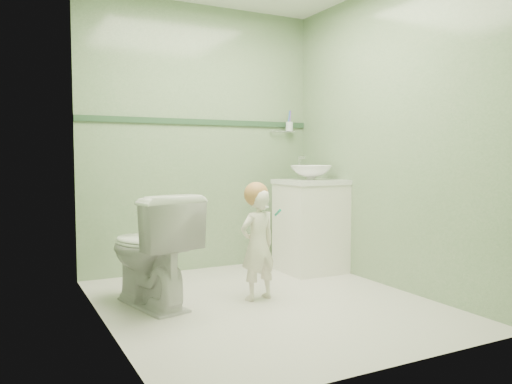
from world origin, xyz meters
TOP-DOWN VIEW (x-y plane):
  - ground at (0.00, 0.00)m, footprint 2.50×2.50m
  - room_shell at (0.00, 0.00)m, footprint 2.50×2.54m
  - trim_stripe at (0.00, 1.24)m, footprint 2.20×0.02m
  - vanity at (0.84, 0.70)m, footprint 0.52×0.50m
  - counter at (0.84, 0.70)m, footprint 0.54×0.52m
  - basin at (0.84, 0.70)m, footprint 0.37×0.37m
  - faucet at (0.84, 0.89)m, footprint 0.03×0.13m
  - cup_holder at (0.89, 1.18)m, footprint 0.26×0.07m
  - toilet at (-0.74, 0.31)m, footprint 0.60×0.85m
  - toddler at (-0.01, 0.11)m, footprint 0.32×0.24m
  - hair_cap at (-0.01, 0.13)m, footprint 0.18×0.18m
  - teal_toothbrush at (0.09, -0.00)m, footprint 0.11×0.14m

SIDE VIEW (x-z plane):
  - ground at x=0.00m, z-range 0.00..0.00m
  - toilet at x=-0.74m, z-range 0.00..0.79m
  - vanity at x=0.84m, z-range 0.00..0.80m
  - toddler at x=-0.01m, z-range 0.00..0.80m
  - teal_toothbrush at x=0.09m, z-range 0.60..0.68m
  - hair_cap at x=-0.01m, z-range 0.68..0.85m
  - counter at x=0.84m, z-range 0.79..0.83m
  - basin at x=0.84m, z-range 0.83..0.96m
  - faucet at x=0.84m, z-range 0.88..1.06m
  - room_shell at x=0.00m, z-range 0.00..2.40m
  - cup_holder at x=0.89m, z-range 1.22..1.44m
  - trim_stripe at x=0.00m, z-range 1.33..1.38m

